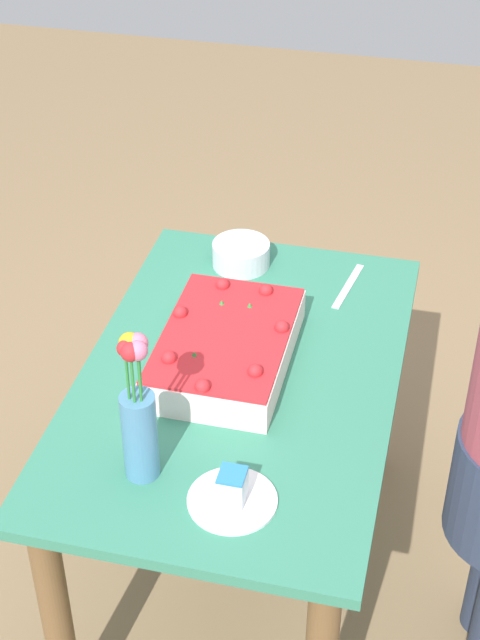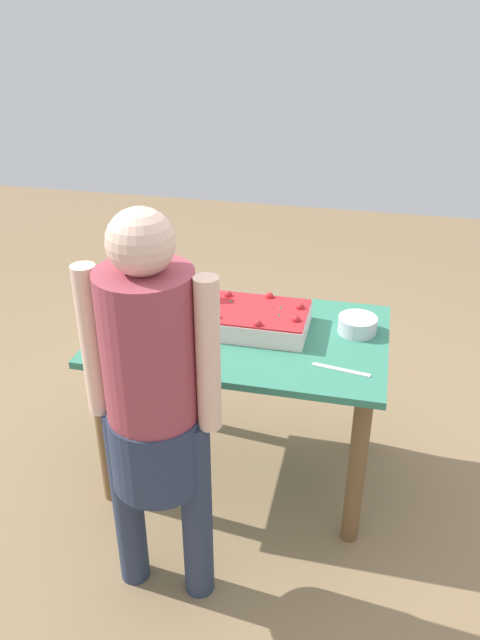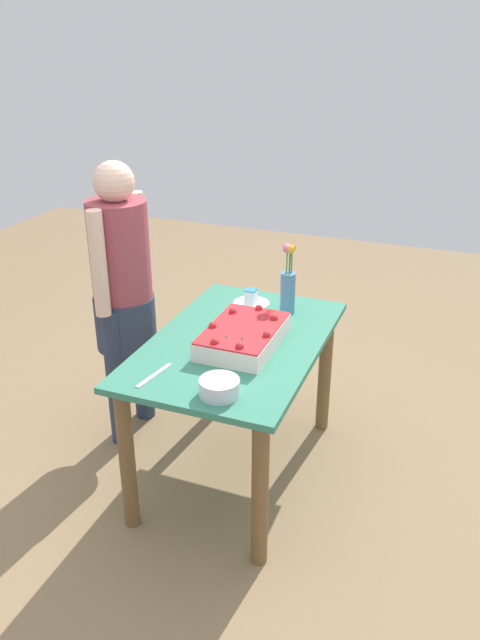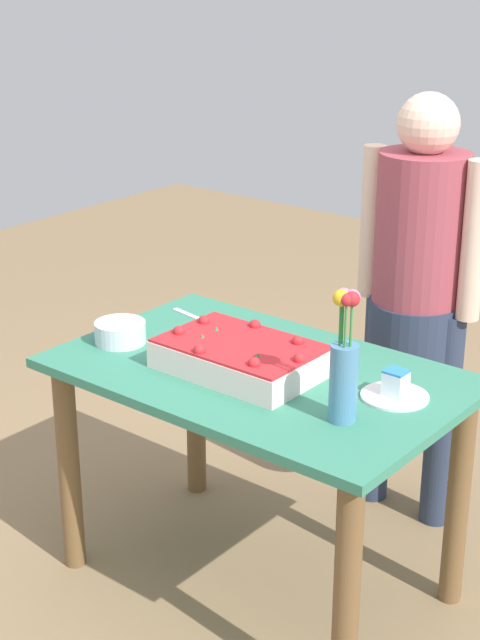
{
  "view_description": "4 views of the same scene",
  "coord_description": "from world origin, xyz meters",
  "px_view_note": "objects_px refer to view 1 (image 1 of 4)",
  "views": [
    {
      "loc": [
        1.78,
        0.43,
        2.26
      ],
      "look_at": [
        -0.06,
        -0.01,
        0.86
      ],
      "focal_mm": 55.0,
      "sensor_mm": 36.0,
      "label": 1
    },
    {
      "loc": [
        -0.5,
        2.22,
        2.03
      ],
      "look_at": [
        0.02,
        -0.06,
        0.76
      ],
      "focal_mm": 35.0,
      "sensor_mm": 36.0,
      "label": 2
    },
    {
      "loc": [
        -2.39,
        -0.94,
        2.05
      ],
      "look_at": [
        0.05,
        0.0,
        0.82
      ],
      "focal_mm": 35.0,
      "sensor_mm": 36.0,
      "label": 3
    },
    {
      "loc": [
        1.62,
        -2.1,
        1.91
      ],
      "look_at": [
        -0.08,
        0.01,
        0.87
      ],
      "focal_mm": 55.0,
      "sensor_mm": 36.0,
      "label": 4
    }
  ],
  "objects_px": {
    "flower_vase": "(138,417)",
    "fruit_bowl": "(241,254)",
    "sheet_cake": "(226,347)",
    "serving_plate_with_slice": "(232,494)",
    "cake_knife": "(348,286)"
  },
  "relations": [
    {
      "from": "serving_plate_with_slice",
      "to": "flower_vase",
      "type": "height_order",
      "value": "flower_vase"
    },
    {
      "from": "serving_plate_with_slice",
      "to": "flower_vase",
      "type": "relative_size",
      "value": 0.52
    },
    {
      "from": "sheet_cake",
      "to": "cake_knife",
      "type": "relative_size",
      "value": 2.08
    },
    {
      "from": "sheet_cake",
      "to": "cake_knife",
      "type": "xyz_separation_m",
      "value": [
        -0.39,
        0.24,
        -0.04
      ]
    },
    {
      "from": "flower_vase",
      "to": "fruit_bowl",
      "type": "bearing_deg",
      "value": 179.04
    },
    {
      "from": "flower_vase",
      "to": "fruit_bowl",
      "type": "xyz_separation_m",
      "value": [
        -0.84,
        0.01,
        -0.13
      ]
    },
    {
      "from": "sheet_cake",
      "to": "cake_knife",
      "type": "bearing_deg",
      "value": 148.2
    },
    {
      "from": "cake_knife",
      "to": "fruit_bowl",
      "type": "relative_size",
      "value": 1.39
    },
    {
      "from": "serving_plate_with_slice",
      "to": "cake_knife",
      "type": "distance_m",
      "value": 0.85
    },
    {
      "from": "flower_vase",
      "to": "fruit_bowl",
      "type": "height_order",
      "value": "flower_vase"
    },
    {
      "from": "serving_plate_with_slice",
      "to": "cake_knife",
      "type": "bearing_deg",
      "value": 172.07
    },
    {
      "from": "serving_plate_with_slice",
      "to": "fruit_bowl",
      "type": "xyz_separation_m",
      "value": [
        -0.88,
        -0.19,
        0.01
      ]
    },
    {
      "from": "fruit_bowl",
      "to": "flower_vase",
      "type": "bearing_deg",
      "value": -0.96
    },
    {
      "from": "cake_knife",
      "to": "fruit_bowl",
      "type": "distance_m",
      "value": 0.32
    },
    {
      "from": "sheet_cake",
      "to": "fruit_bowl",
      "type": "distance_m",
      "value": 0.44
    }
  ]
}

